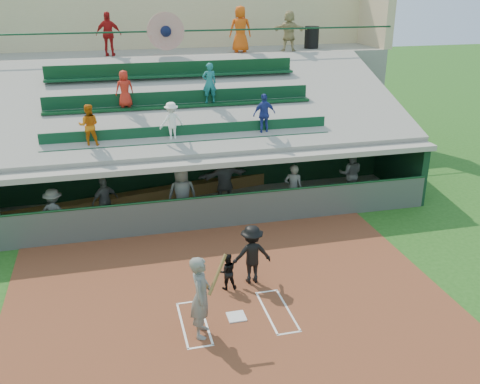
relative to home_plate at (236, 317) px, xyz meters
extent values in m
plane|color=#1E4E16|center=(0.00, 0.00, -0.04)|extent=(100.00, 100.00, 0.00)
cube|color=brown|center=(0.00, 0.50, -0.03)|extent=(11.00, 9.00, 0.02)
cube|color=silver|center=(0.00, 0.00, 0.00)|extent=(0.43, 0.43, 0.03)
cube|color=white|center=(-0.75, 0.00, -0.01)|extent=(0.05, 1.80, 0.01)
cube|color=white|center=(0.75, 0.00, -0.01)|extent=(0.05, 1.80, 0.01)
cube|color=white|center=(-1.30, 0.00, -0.01)|extent=(0.05, 1.80, 0.01)
cube|color=silver|center=(1.30, 0.00, -0.01)|extent=(0.05, 1.80, 0.01)
cube|color=white|center=(-1.02, 0.90, -0.01)|extent=(0.60, 0.05, 0.01)
cube|color=white|center=(1.02, 0.90, -0.01)|extent=(0.60, 0.05, 0.01)
cube|color=white|center=(-1.02, -0.90, -0.01)|extent=(0.60, 0.05, 0.01)
cube|color=silver|center=(1.02, -0.90, -0.01)|extent=(0.60, 0.05, 0.01)
cube|color=gray|center=(0.00, 6.75, -0.02)|extent=(16.00, 3.50, 0.04)
cube|color=gray|center=(0.00, 13.50, 2.26)|extent=(20.00, 3.00, 4.60)
cube|color=#4E534E|center=(0.00, 5.00, 0.52)|extent=(16.00, 0.06, 1.10)
cylinder|color=#144020|center=(0.00, 5.00, 1.09)|extent=(16.00, 0.08, 0.08)
cube|color=black|center=(0.00, 8.50, 1.07)|extent=(16.00, 0.25, 2.20)
cube|color=black|center=(8.00, 6.75, 1.07)|extent=(0.25, 3.50, 2.20)
cube|color=gray|center=(0.00, 6.75, 2.17)|extent=(16.40, 3.90, 0.18)
cube|color=#99988B|center=(0.00, 10.25, 1.12)|extent=(16.40, 3.50, 2.30)
cube|color=gray|center=(0.00, 11.90, 2.26)|extent=(16.40, 0.30, 4.60)
cube|color=gray|center=(0.00, 8.60, 3.42)|extent=(16.40, 6.51, 2.37)
cube|color=#0B3420|center=(0.00, 6.20, 2.62)|extent=(9.40, 0.42, 0.08)
cube|color=#0D3922|center=(0.00, 6.40, 2.88)|extent=(9.40, 0.06, 0.45)
cube|color=#0C3519|center=(0.00, 8.10, 3.37)|extent=(9.40, 0.42, 0.08)
cube|color=#0B331C|center=(0.00, 8.30, 3.62)|extent=(9.40, 0.06, 0.45)
cube|color=#0C361D|center=(0.00, 10.00, 4.12)|extent=(9.40, 0.42, 0.08)
cube|color=#0C361A|center=(0.00, 10.20, 4.38)|extent=(9.40, 0.06, 0.45)
imported|color=#CA620B|center=(-3.16, 6.30, 3.31)|extent=(0.68, 0.56, 1.31)
imported|color=white|center=(-0.59, 6.30, 3.27)|extent=(0.88, 0.63, 1.24)
imported|color=navy|center=(2.50, 6.30, 3.33)|extent=(0.84, 0.45, 1.36)
imported|color=red|center=(-1.93, 8.20, 4.03)|extent=(0.66, 0.47, 1.25)
imported|color=#196C70|center=(1.02, 8.20, 4.10)|extent=(0.53, 0.36, 1.40)
cylinder|color=#123921|center=(0.00, 12.00, 5.56)|extent=(20.00, 0.07, 0.07)
cylinder|color=#B52819|center=(0.00, 11.98, 5.56)|extent=(1.50, 0.06, 1.50)
sphere|color=#0D1334|center=(0.00, 11.95, 5.56)|extent=(0.44, 0.44, 0.44)
cube|color=#C6B784|center=(0.00, 15.00, 6.16)|extent=(20.00, 0.40, 3.20)
cube|color=tan|center=(10.00, 13.50, 6.16)|extent=(0.40, 3.00, 3.20)
imported|color=#5C5E59|center=(-0.91, -0.43, 0.96)|extent=(0.65, 0.82, 1.96)
cylinder|color=olive|center=(-0.56, -0.58, 1.57)|extent=(0.56, 0.54, 0.75)
sphere|color=brown|center=(-0.78, -0.43, 1.22)|extent=(0.10, 0.10, 0.10)
imported|color=black|center=(0.07, 1.31, 0.48)|extent=(0.50, 0.40, 0.99)
imported|color=black|center=(0.79, 1.51, 0.80)|extent=(1.05, 0.61, 1.62)
cube|color=olive|center=(-0.12, 7.92, 0.23)|extent=(14.61, 3.45, 0.44)
imported|color=#51544F|center=(-4.43, 5.57, 0.79)|extent=(1.16, 0.91, 1.58)
imported|color=#51534E|center=(-2.90, 6.19, 0.80)|extent=(1.00, 0.79, 1.58)
imported|color=#545652|center=(-0.43, 5.70, 0.97)|extent=(0.95, 0.62, 1.93)
imported|color=#565853|center=(1.23, 6.86, 0.99)|extent=(1.90, 0.92, 1.97)
imported|color=#575954|center=(3.36, 5.59, 0.86)|extent=(0.73, 0.61, 1.72)
imported|color=#60635D|center=(5.88, 6.44, 0.88)|extent=(1.04, 0.93, 1.75)
cylinder|color=black|center=(6.78, 13.25, 5.05)|extent=(0.65, 0.65, 0.97)
imported|color=#AD1314|center=(-2.24, 12.72, 5.44)|extent=(1.09, 0.64, 1.75)
imported|color=#DD4D0D|center=(3.28, 12.67, 5.53)|extent=(1.01, 0.73, 1.92)
imported|color=tan|center=(5.43, 12.54, 5.42)|extent=(1.67, 0.99, 1.72)
camera|label=1|loc=(-2.53, -10.46, 7.48)|focal=40.00mm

